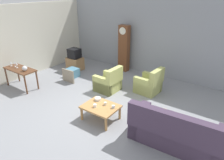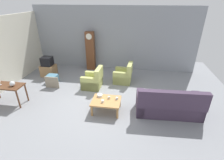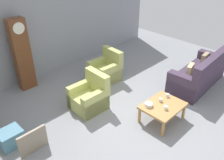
{
  "view_description": "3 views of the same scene",
  "coord_description": "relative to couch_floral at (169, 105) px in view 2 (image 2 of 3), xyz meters",
  "views": [
    {
      "loc": [
        3.43,
        -4.2,
        3.43
      ],
      "look_at": [
        0.18,
        0.39,
        0.89
      ],
      "focal_mm": 33.07,
      "sensor_mm": 36.0,
      "label": 1
    },
    {
      "loc": [
        1.27,
        -4.99,
        3.54
      ],
      "look_at": [
        0.39,
        0.58,
        0.72
      ],
      "focal_mm": 26.7,
      "sensor_mm": 36.0,
      "label": 2
    },
    {
      "loc": [
        -3.57,
        -2.66,
        3.7
      ],
      "look_at": [
        -0.05,
        0.86,
        0.73
      ],
      "focal_mm": 38.13,
      "sensor_mm": 36.0,
      "label": 3
    }
  ],
  "objects": [
    {
      "name": "framed_picture_leaning",
      "position": [
        -4.67,
        1.1,
        -0.1
      ],
      "size": [
        0.6,
        0.05,
        0.51
      ],
      "primitive_type": "cube",
      "color": "gray",
      "rests_on": "ground_plane"
    },
    {
      "name": "armchair_olive_near",
      "position": [
        -2.94,
        1.41,
        -0.05
      ],
      "size": [
        0.82,
        0.79,
        0.92
      ],
      "color": "#B7BC66",
      "rests_on": "ground_plane"
    },
    {
      "name": "cup_white_porcelain",
      "position": [
        -2.16,
        -0.28,
        0.12
      ],
      "size": [
        0.09,
        0.09,
        0.09
      ],
      "primitive_type": "cylinder",
      "color": "white",
      "rests_on": "coffee_table_wood"
    },
    {
      "name": "glass_dome_cloche",
      "position": [
        -5.38,
        -0.23,
        0.48
      ],
      "size": [
        0.18,
        0.18,
        0.18
      ],
      "primitive_type": "sphere",
      "color": "silver",
      "rests_on": "console_table_dark"
    },
    {
      "name": "console_table_dark",
      "position": [
        -5.72,
        -0.22,
        0.28
      ],
      "size": [
        1.3,
        0.56,
        0.74
      ],
      "color": "#56331E",
      "rests_on": "ground_plane"
    },
    {
      "name": "grandfather_clock",
      "position": [
        -3.57,
        3.43,
        0.65
      ],
      "size": [
        0.44,
        0.3,
        2.0
      ],
      "color": "brown",
      "rests_on": "ground_plane"
    },
    {
      "name": "coffee_table_wood",
      "position": [
        -2.06,
        -0.15,
        0.02
      ],
      "size": [
        0.96,
        0.76,
        0.43
      ],
      "color": "#B27F47",
      "rests_on": "ground_plane"
    },
    {
      "name": "armchair_olive_far",
      "position": [
        -1.69,
        2.14,
        -0.05
      ],
      "size": [
        0.84,
        0.81,
        0.92
      ],
      "color": "tan",
      "rests_on": "ground_plane"
    },
    {
      "name": "tv_stand_cabinet",
      "position": [
        -5.42,
        2.25,
        -0.08
      ],
      "size": [
        0.68,
        0.52,
        0.55
      ],
      "primitive_type": "cube",
      "color": "#997047",
      "rests_on": "ground_plane"
    },
    {
      "name": "storage_box_blue",
      "position": [
        -4.92,
        1.59,
        -0.18
      ],
      "size": [
        0.46,
        0.4,
        0.35
      ],
      "primitive_type": "cube",
      "color": "teal",
      "rests_on": "ground_plane"
    },
    {
      "name": "couch_floral",
      "position": [
        0.0,
        0.0,
        0.0
      ],
      "size": [
        2.14,
        0.99,
        1.04
      ],
      "color": "#423347",
      "rests_on": "ground_plane"
    },
    {
      "name": "cup_blue_rimmed",
      "position": [
        -1.72,
        -0.04,
        0.12
      ],
      "size": [
        0.08,
        0.08,
        0.08
      ],
      "primitive_type": "cylinder",
      "color": "silver",
      "rests_on": "coffee_table_wood"
    },
    {
      "name": "cup_cream_tall",
      "position": [
        -1.99,
        -0.03,
        0.12
      ],
      "size": [
        0.09,
        0.09,
        0.08
      ],
      "primitive_type": "cylinder",
      "color": "beige",
      "rests_on": "coffee_table_wood"
    },
    {
      "name": "ground_plane",
      "position": [
        -2.41,
        0.24,
        -0.35
      ],
      "size": [
        10.4,
        10.4,
        0.0
      ],
      "primitive_type": "plane",
      "color": "gray"
    },
    {
      "name": "tv_crt",
      "position": [
        -5.42,
        2.25,
        0.41
      ],
      "size": [
        0.48,
        0.44,
        0.42
      ],
      "primitive_type": "cube",
      "color": "black",
      "rests_on": "tv_stand_cabinet"
    },
    {
      "name": "bowl_white_stacked",
      "position": [
        -2.33,
        0.06,
        0.12
      ],
      "size": [
        0.18,
        0.18,
        0.08
      ],
      "primitive_type": "cylinder",
      "color": "white",
      "rests_on": "coffee_table_wood"
    },
    {
      "name": "garage_door_wall",
      "position": [
        -2.41,
        3.84,
        1.25
      ],
      "size": [
        8.4,
        0.16,
        3.2
      ],
      "primitive_type": "cube",
      "color": "gray",
      "rests_on": "ground_plane"
    }
  ]
}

